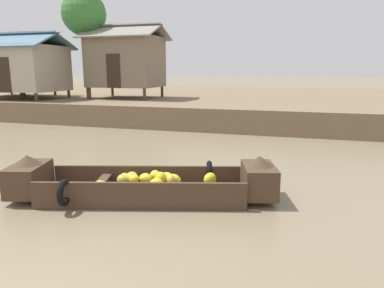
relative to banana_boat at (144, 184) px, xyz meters
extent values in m
plane|color=#7A6B51|center=(0.15, 5.27, -0.33)|extent=(300.00, 300.00, 0.00)
cube|color=#756047|center=(0.15, 17.97, 0.19)|extent=(160.00, 20.00, 1.03)
cube|color=#473323|center=(-0.02, -0.01, -0.27)|extent=(4.31, 2.34, 0.12)
cube|color=#473323|center=(-0.18, 0.56, 0.01)|extent=(3.99, 1.20, 0.42)
cube|color=#473323|center=(0.15, -0.58, 0.01)|extent=(3.99, 1.20, 0.42)
cube|color=#473323|center=(2.27, 0.64, 0.10)|extent=(0.90, 1.20, 0.61)
cone|color=#473323|center=(2.27, 0.64, 0.50)|extent=(0.69, 0.69, 0.20)
cube|color=#473323|center=(-2.30, -0.66, 0.10)|extent=(0.90, 1.20, 0.61)
cone|color=#473323|center=(-2.30, -0.66, 0.50)|extent=(0.69, 0.69, 0.20)
cube|color=#473323|center=(-0.86, -0.25, 0.03)|extent=(0.50, 1.15, 0.05)
torus|color=black|center=(1.12, 1.05, 0.05)|extent=(0.26, 0.53, 0.52)
torus|color=black|center=(-1.15, -1.07, 0.05)|extent=(0.26, 0.53, 0.52)
ellipsoid|color=gold|center=(-0.55, 0.20, 0.02)|extent=(0.31, 0.32, 0.20)
ellipsoid|color=yellow|center=(0.41, 0.19, 0.10)|extent=(0.36, 0.39, 0.24)
ellipsoid|color=yellow|center=(0.12, 0.29, 0.10)|extent=(0.26, 0.28, 0.23)
ellipsoid|color=yellow|center=(-0.86, -0.48, 0.01)|extent=(0.27, 0.28, 0.19)
ellipsoid|color=yellow|center=(0.52, 0.32, 0.07)|extent=(0.39, 0.35, 0.19)
ellipsoid|color=yellow|center=(0.35, 0.05, 0.13)|extent=(0.35, 0.35, 0.28)
ellipsoid|color=gold|center=(-0.45, -0.07, 0.07)|extent=(0.25, 0.25, 0.23)
ellipsoid|color=gold|center=(-0.81, -0.37, 0.01)|extent=(0.37, 0.37, 0.19)
ellipsoid|color=yellow|center=(0.49, 0.27, 0.04)|extent=(0.26, 0.34, 0.23)
ellipsoid|color=gold|center=(-0.33, 0.08, 0.07)|extent=(0.27, 0.35, 0.26)
ellipsoid|color=yellow|center=(-0.20, -0.07, 0.10)|extent=(0.31, 0.34, 0.21)
ellipsoid|color=yellow|center=(0.54, 0.32, 0.03)|extent=(0.37, 0.30, 0.20)
ellipsoid|color=yellow|center=(0.36, -0.22, 0.09)|extent=(0.35, 0.34, 0.25)
ellipsoid|color=yellow|center=(0.03, -0.01, 0.13)|extent=(0.28, 0.28, 0.20)
ellipsoid|color=yellow|center=(1.28, 0.49, 0.06)|extent=(0.32, 0.39, 0.28)
ellipsoid|color=gold|center=(0.53, 0.12, 0.08)|extent=(0.30, 0.32, 0.26)
cylinder|color=#4C3826|center=(-12.08, 10.25, 0.99)|extent=(0.16, 0.16, 0.57)
cylinder|color=#4C3826|center=(-15.52, 12.94, 0.99)|extent=(0.16, 0.16, 0.57)
cylinder|color=#4C3826|center=(-12.08, 12.94, 0.99)|extent=(0.16, 0.16, 0.57)
cube|color=#B2A893|center=(-13.80, 11.60, 2.47)|extent=(3.84, 3.10, 2.39)
cube|color=brown|center=(-13.80, 10.82, 3.97)|extent=(4.54, 2.03, 1.11)
cube|color=brown|center=(-13.80, 12.37, 3.97)|extent=(4.54, 2.03, 1.11)
cylinder|color=#4C3826|center=(-10.07, 8.84, 0.93)|extent=(0.16, 0.16, 0.44)
cylinder|color=#4C3826|center=(-13.51, 11.58, 0.93)|extent=(0.16, 0.16, 0.44)
cylinder|color=#4C3826|center=(-10.07, 11.58, 0.93)|extent=(0.16, 0.16, 0.44)
cube|color=#B2A893|center=(-11.79, 10.21, 2.38)|extent=(3.84, 3.15, 2.47)
cube|color=#2D2319|center=(-11.79, 8.62, 2.05)|extent=(0.80, 0.04, 1.80)
cube|color=slate|center=(-11.79, 9.42, 3.88)|extent=(4.54, 2.07, 0.92)
cube|color=slate|center=(-11.79, 10.99, 3.88)|extent=(4.54, 2.07, 0.92)
cylinder|color=#4C3826|center=(-8.32, 11.06, 1.03)|extent=(0.16, 0.16, 0.64)
cylinder|color=#4C3826|center=(-4.96, 11.06, 1.03)|extent=(0.16, 0.16, 0.64)
cylinder|color=#4C3826|center=(-8.32, 13.63, 1.03)|extent=(0.16, 0.16, 0.64)
cylinder|color=#4C3826|center=(-4.96, 13.63, 1.03)|extent=(0.16, 0.16, 0.64)
cube|color=#7A6B56|center=(-6.64, 12.34, 2.76)|extent=(3.76, 2.96, 2.81)
cube|color=#2D2319|center=(-6.64, 10.84, 2.25)|extent=(0.80, 0.04, 1.80)
cube|color=gray|center=(-6.64, 11.60, 4.41)|extent=(4.46, 1.98, 0.85)
cube|color=gray|center=(-6.64, 13.08, 4.41)|extent=(4.46, 1.98, 0.85)
cylinder|color=brown|center=(-9.00, 12.01, 2.88)|extent=(0.24, 0.24, 4.34)
sphere|color=#387533|center=(-9.00, 12.01, 5.45)|extent=(2.49, 2.49, 2.49)
camera|label=1|loc=(2.96, -6.39, 2.30)|focal=33.01mm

